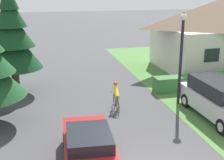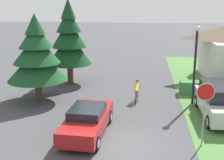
% 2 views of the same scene
% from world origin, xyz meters
% --- Properties ---
extents(ground_plane, '(140.00, 140.00, 0.00)m').
position_xyz_m(ground_plane, '(0.00, 0.00, 0.00)').
color(ground_plane, '#424244').
extents(sedan_left_lane, '(2.07, 4.81, 1.40)m').
position_xyz_m(sedan_left_lane, '(-1.78, 0.91, 0.70)').
color(sedan_left_lane, maroon).
rests_on(sedan_left_lane, ground).
extents(cyclist, '(0.44, 1.74, 1.46)m').
position_xyz_m(cyclist, '(0.47, 6.04, 0.70)').
color(cyclist, black).
rests_on(cyclist, ground).
extents(parked_suv_right, '(2.12, 4.98, 1.86)m').
position_xyz_m(parked_suv_right, '(5.15, 3.92, 0.94)').
color(parked_suv_right, '#B7B7BC').
rests_on(parked_suv_right, ground).
extents(stop_sign, '(0.79, 0.07, 2.94)m').
position_xyz_m(stop_sign, '(3.61, 0.25, 2.11)').
color(stop_sign, gray).
rests_on(stop_sign, ground).
extents(street_lamp, '(0.36, 0.36, 4.99)m').
position_xyz_m(street_lamp, '(4.00, 6.06, 3.12)').
color(street_lamp, black).
rests_on(street_lamp, ground).
extents(conifer_tall_near, '(3.80, 3.80, 5.59)m').
position_xyz_m(conifer_tall_near, '(-5.85, 5.65, 3.01)').
color(conifer_tall_near, '#4C3823').
rests_on(conifer_tall_near, ground).
extents(conifer_tall_far, '(3.37, 3.37, 6.48)m').
position_xyz_m(conifer_tall_far, '(-4.80, 10.03, 3.45)').
color(conifer_tall_far, '#4C3823').
rests_on(conifer_tall_far, ground).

